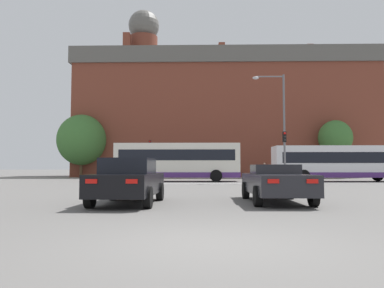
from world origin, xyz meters
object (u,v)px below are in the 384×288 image
(pedestrian_walking_west, at_px, (270,170))
(car_saloon_left, at_px, (129,181))
(car_roadster_right, at_px, (276,182))
(bus_crossing_lead, at_px, (177,161))
(traffic_light_near_right, at_px, (285,148))
(pedestrian_waiting, at_px, (223,169))
(pedestrian_walking_east, at_px, (265,169))
(traffic_light_far_left, at_px, (150,153))
(bus_crossing_trailing, at_px, (342,162))
(street_lamp_junction, at_px, (279,117))

(pedestrian_walking_west, bearing_deg, car_saloon_left, 68.90)
(car_roadster_right, bearing_deg, bus_crossing_lead, 102.91)
(car_saloon_left, relative_size, bus_crossing_lead, 0.42)
(car_saloon_left, distance_m, car_roadster_right, 4.97)
(traffic_light_near_right, height_order, pedestrian_walking_west, traffic_light_near_right)
(pedestrian_waiting, xyz_separation_m, pedestrian_walking_east, (4.52, -0.85, 0.00))
(bus_crossing_lead, bearing_deg, traffic_light_far_left, -159.06)
(car_saloon_left, height_order, pedestrian_waiting, pedestrian_waiting)
(pedestrian_waiting, bearing_deg, traffic_light_far_left, 150.84)
(car_roadster_right, bearing_deg, traffic_light_near_right, 75.69)
(car_saloon_left, height_order, traffic_light_near_right, traffic_light_near_right)
(car_saloon_left, xyz_separation_m, pedestrian_walking_west, (10.15, 29.95, 0.14))
(traffic_light_near_right, bearing_deg, pedestrian_waiting, 104.45)
(car_saloon_left, distance_m, bus_crossing_trailing, 24.51)
(pedestrian_walking_west, bearing_deg, bus_crossing_lead, 43.78)
(car_saloon_left, relative_size, car_roadster_right, 0.94)
(car_roadster_right, distance_m, pedestrian_waiting, 29.50)
(car_roadster_right, xyz_separation_m, bus_crossing_lead, (-4.51, 19.11, 1.06))
(bus_crossing_trailing, relative_size, pedestrian_walking_west, 7.37)
(car_roadster_right, xyz_separation_m, bus_crossing_trailing, (9.46, 19.12, 0.93))
(car_roadster_right, height_order, traffic_light_far_left, traffic_light_far_left)
(bus_crossing_trailing, height_order, traffic_light_far_left, traffic_light_far_left)
(traffic_light_far_left, xyz_separation_m, traffic_light_near_right, (11.93, -13.56, -0.20))
(street_lamp_junction, bearing_deg, traffic_light_near_right, -81.36)
(bus_crossing_lead, relative_size, pedestrian_walking_west, 6.74)
(pedestrian_waiting, xyz_separation_m, pedestrian_walking_west, (5.18, -0.25, -0.09))
(traffic_light_far_left, height_order, street_lamp_junction, street_lamp_junction)
(street_lamp_junction, bearing_deg, pedestrian_waiting, 104.90)
(car_saloon_left, bearing_deg, traffic_light_far_left, 97.79)
(car_saloon_left, height_order, bus_crossing_lead, bus_crossing_lead)
(bus_crossing_trailing, xyz_separation_m, pedestrian_walking_west, (-4.24, 10.13, -0.70))
(bus_crossing_trailing, relative_size, pedestrian_waiting, 6.76)
(car_roadster_right, relative_size, traffic_light_far_left, 1.11)
(pedestrian_walking_east, xyz_separation_m, pedestrian_walking_west, (0.66, 0.60, -0.10))
(bus_crossing_trailing, bearing_deg, traffic_light_far_left, -118.46)
(bus_crossing_trailing, height_order, pedestrian_walking_west, bus_crossing_trailing)
(pedestrian_waiting, relative_size, pedestrian_walking_west, 1.09)
(bus_crossing_lead, height_order, pedestrian_walking_west, bus_crossing_lead)
(car_saloon_left, distance_m, traffic_light_far_left, 29.63)
(bus_crossing_trailing, bearing_deg, car_saloon_left, -35.97)
(traffic_light_near_right, distance_m, pedestrian_walking_west, 14.30)
(pedestrian_walking_west, bearing_deg, pedestrian_walking_east, 40.02)
(street_lamp_junction, height_order, pedestrian_walking_east, street_lamp_junction)
(car_saloon_left, xyz_separation_m, bus_crossing_trailing, (14.39, 19.82, 0.85))
(bus_crossing_lead, distance_m, pedestrian_walking_east, 13.19)
(traffic_light_near_right, relative_size, street_lamp_junction, 0.46)
(car_saloon_left, relative_size, pedestrian_waiting, 2.58)
(car_roadster_right, xyz_separation_m, traffic_light_near_right, (3.75, 15.13, 1.95))
(traffic_light_far_left, distance_m, pedestrian_waiting, 8.47)
(street_lamp_junction, bearing_deg, bus_crossing_lead, 160.10)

